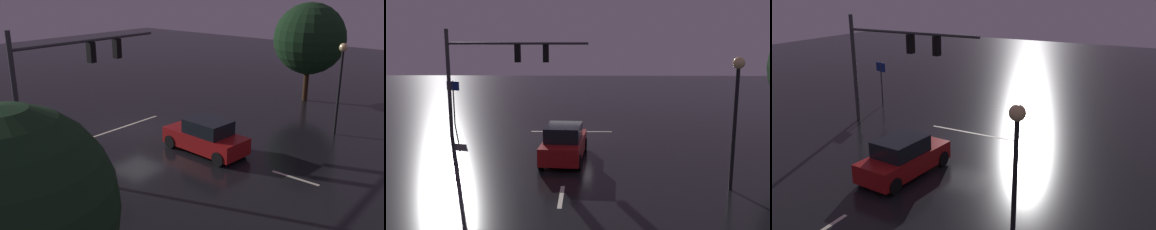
% 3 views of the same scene
% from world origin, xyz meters
% --- Properties ---
extents(ground_plane, '(80.00, 80.00, 0.00)m').
position_xyz_m(ground_plane, '(0.00, 0.00, 0.00)').
color(ground_plane, black).
extents(traffic_signal_assembly, '(8.23, 0.47, 6.24)m').
position_xyz_m(traffic_signal_assembly, '(4.39, 0.36, 4.26)').
color(traffic_signal_assembly, '#383A3D').
rests_on(traffic_signal_assembly, ground_plane).
extents(lane_dash_far, '(0.16, 2.20, 0.01)m').
position_xyz_m(lane_dash_far, '(0.00, 4.00, 0.00)').
color(lane_dash_far, beige).
rests_on(lane_dash_far, ground_plane).
extents(lane_dash_mid, '(0.16, 2.20, 0.01)m').
position_xyz_m(lane_dash_mid, '(0.00, 10.00, 0.00)').
color(lane_dash_mid, beige).
rests_on(lane_dash_mid, ground_plane).
extents(stop_bar, '(5.00, 0.16, 0.01)m').
position_xyz_m(stop_bar, '(0.00, -0.82, 0.00)').
color(stop_bar, beige).
rests_on(stop_bar, ground_plane).
extents(car_approaching, '(2.19, 4.48, 1.70)m').
position_xyz_m(car_approaching, '(0.14, 5.20, 0.80)').
color(car_approaching, maroon).
rests_on(car_approaching, ground_plane).
extents(street_lamp_left_kerb, '(0.44, 0.44, 5.05)m').
position_xyz_m(street_lamp_left_kerb, '(-6.43, 9.15, 3.54)').
color(street_lamp_left_kerb, black).
rests_on(street_lamp_left_kerb, ground_plane).
extents(route_sign, '(0.89, 0.28, 2.94)m').
position_xyz_m(route_sign, '(7.96, -2.96, 2.12)').
color(route_sign, '#383A3D').
rests_on(route_sign, ground_plane).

